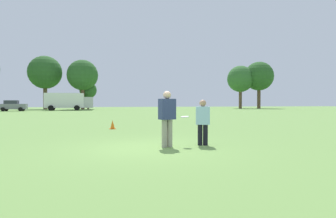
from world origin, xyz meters
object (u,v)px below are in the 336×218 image
(player_defender, at_px, (203,120))
(box_truck, at_px, (68,101))
(frisbee, at_px, (185,117))
(traffic_cone, at_px, (113,125))
(player_thrower, at_px, (167,116))
(parked_car_center, at_px, (13,106))

(player_defender, relative_size, box_truck, 0.18)
(frisbee, height_order, traffic_cone, frisbee)
(player_thrower, relative_size, box_truck, 0.21)
(frisbee, relative_size, parked_car_center, 0.06)
(player_defender, height_order, box_truck, box_truck)
(player_thrower, relative_size, player_defender, 1.18)
(player_thrower, distance_m, player_defender, 1.27)
(traffic_cone, xyz_separation_m, box_truck, (-6.42, 39.80, 1.52))
(player_defender, distance_m, box_truck, 47.31)
(traffic_cone, distance_m, box_truck, 40.34)
(player_thrower, bearing_deg, parked_car_center, 110.61)
(frisbee, distance_m, traffic_cone, 6.95)
(player_thrower, height_order, player_defender, player_thrower)
(parked_car_center, height_order, box_truck, box_truck)
(player_defender, relative_size, traffic_cone, 3.17)
(player_thrower, height_order, frisbee, player_thrower)
(player_defender, distance_m, parked_car_center, 47.00)
(traffic_cone, bearing_deg, box_truck, 99.16)
(frisbee, bearing_deg, box_truck, 100.37)
(player_defender, height_order, parked_car_center, parked_car_center)
(player_thrower, distance_m, traffic_cone, 6.93)
(parked_car_center, bearing_deg, box_truck, 18.53)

